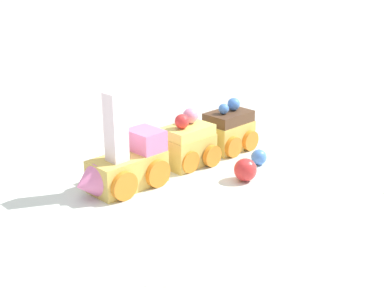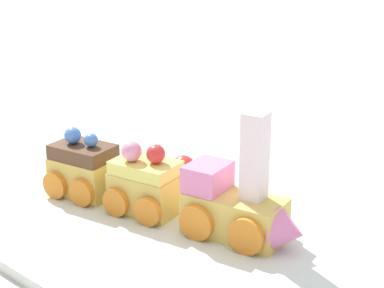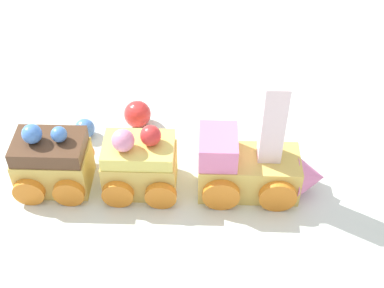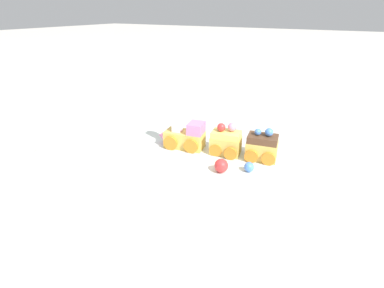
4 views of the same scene
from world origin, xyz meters
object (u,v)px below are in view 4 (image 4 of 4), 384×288
(cake_car_lemon, at_px, (226,142))
(cake_car_chocolate, at_px, (262,147))
(gumball_red, at_px, (221,166))
(gumball_blue, at_px, (249,167))
(cake_train_locomotive, at_px, (182,135))

(cake_car_lemon, height_order, cake_car_chocolate, same)
(gumball_red, bearing_deg, cake_car_lemon, -71.61)
(cake_car_chocolate, relative_size, gumball_blue, 3.58)
(cake_train_locomotive, xyz_separation_m, gumball_blue, (-0.19, 0.04, -0.02))
(cake_car_lemon, distance_m, gumball_red, 0.09)
(cake_car_lemon, bearing_deg, gumball_blue, 134.08)
(cake_car_lemon, relative_size, cake_car_chocolate, 1.00)
(cake_car_chocolate, xyz_separation_m, gumball_blue, (0.00, 0.07, -0.02))
(cake_train_locomotive, distance_m, gumball_blue, 0.19)
(cake_train_locomotive, bearing_deg, gumball_blue, 158.60)
(cake_car_chocolate, bearing_deg, cake_train_locomotive, 0.01)
(gumball_blue, bearing_deg, cake_car_lemon, -35.63)
(cake_car_lemon, height_order, gumball_blue, cake_car_lemon)
(cake_car_chocolate, distance_m, gumball_red, 0.12)
(cake_train_locomotive, bearing_deg, cake_car_chocolate, -179.99)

